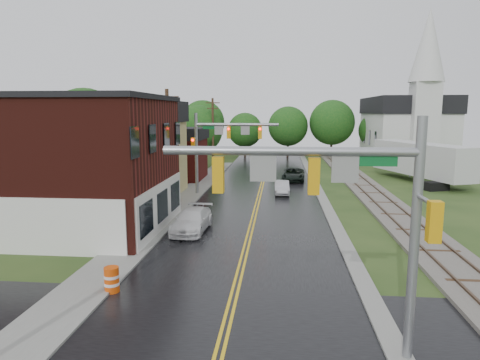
# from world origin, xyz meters

# --- Properties ---
(main_road) EXTENTS (10.00, 90.00, 0.02)m
(main_road) POSITION_xyz_m (0.00, 30.00, 0.00)
(main_road) COLOR black
(main_road) RESTS_ON ground
(cross_road) EXTENTS (60.00, 9.00, 0.02)m
(cross_road) POSITION_xyz_m (0.00, 2.00, 0.00)
(cross_road) COLOR black
(cross_road) RESTS_ON ground
(curb_right) EXTENTS (0.80, 70.00, 0.12)m
(curb_right) POSITION_xyz_m (5.40, 35.00, 0.00)
(curb_right) COLOR gray
(curb_right) RESTS_ON ground
(sidewalk_left) EXTENTS (2.40, 50.00, 0.12)m
(sidewalk_left) POSITION_xyz_m (-6.20, 25.00, 0.00)
(sidewalk_left) COLOR gray
(sidewalk_left) RESTS_ON ground
(brick_building) EXTENTS (14.30, 10.30, 8.30)m
(brick_building) POSITION_xyz_m (-12.48, 15.00, 4.15)
(brick_building) COLOR #42140E
(brick_building) RESTS_ON ground
(yellow_house) EXTENTS (8.00, 7.00, 6.40)m
(yellow_house) POSITION_xyz_m (-11.00, 26.00, 3.20)
(yellow_house) COLOR tan
(yellow_house) RESTS_ON ground
(darkred_building) EXTENTS (7.00, 6.00, 4.40)m
(darkred_building) POSITION_xyz_m (-10.00, 35.00, 2.20)
(darkred_building) COLOR #3F0F0C
(darkred_building) RESTS_ON ground
(church) EXTENTS (10.40, 18.40, 20.00)m
(church) POSITION_xyz_m (20.00, 53.74, 5.83)
(church) COLOR silver
(church) RESTS_ON ground
(railroad) EXTENTS (3.20, 80.00, 0.30)m
(railroad) POSITION_xyz_m (10.00, 35.00, 0.11)
(railroad) COLOR #59544C
(railroad) RESTS_ON ground
(traffic_signal_near) EXTENTS (7.34, 0.30, 7.20)m
(traffic_signal_near) POSITION_xyz_m (3.47, 2.00, 4.97)
(traffic_signal_near) COLOR gray
(traffic_signal_near) RESTS_ON ground
(traffic_signal_far) EXTENTS (7.34, 0.43, 7.20)m
(traffic_signal_far) POSITION_xyz_m (-3.47, 27.00, 4.97)
(traffic_signal_far) COLOR gray
(traffic_signal_far) RESTS_ON ground
(utility_pole_b) EXTENTS (1.80, 0.28, 9.00)m
(utility_pole_b) POSITION_xyz_m (-6.80, 22.00, 4.72)
(utility_pole_b) COLOR #382616
(utility_pole_b) RESTS_ON ground
(utility_pole_c) EXTENTS (1.80, 0.28, 9.00)m
(utility_pole_c) POSITION_xyz_m (-6.80, 44.00, 4.72)
(utility_pole_c) COLOR #382616
(utility_pole_c) RESTS_ON ground
(tree_left_a) EXTENTS (6.80, 6.80, 8.67)m
(tree_left_a) POSITION_xyz_m (-19.85, 21.90, 5.11)
(tree_left_a) COLOR black
(tree_left_a) RESTS_ON ground
(tree_left_b) EXTENTS (7.60, 7.60, 9.69)m
(tree_left_b) POSITION_xyz_m (-17.85, 31.90, 5.72)
(tree_left_b) COLOR black
(tree_left_b) RESTS_ON ground
(tree_left_c) EXTENTS (6.00, 6.00, 7.65)m
(tree_left_c) POSITION_xyz_m (-13.85, 39.90, 4.51)
(tree_left_c) COLOR black
(tree_left_c) RESTS_ON ground
(tree_left_e) EXTENTS (6.40, 6.40, 8.16)m
(tree_left_e) POSITION_xyz_m (-8.85, 45.90, 4.81)
(tree_left_e) COLOR black
(tree_left_e) RESTS_ON ground
(suv_dark) EXTENTS (2.60, 5.05, 1.36)m
(suv_dark) POSITION_xyz_m (3.21, 35.16, 0.68)
(suv_dark) COLOR black
(suv_dark) RESTS_ON ground
(sedan_silver) EXTENTS (1.36, 3.66, 1.19)m
(sedan_silver) POSITION_xyz_m (1.97, 27.64, 0.60)
(sedan_silver) COLOR #A6A7AB
(sedan_silver) RESTS_ON ground
(pickup_white) EXTENTS (2.14, 4.76, 1.35)m
(pickup_white) POSITION_xyz_m (-3.57, 15.04, 0.68)
(pickup_white) COLOR silver
(pickup_white) RESTS_ON ground
(semi_trailer) EXTENTS (7.13, 13.30, 4.08)m
(semi_trailer) POSITION_xyz_m (16.37, 35.73, 2.41)
(semi_trailer) COLOR black
(semi_trailer) RESTS_ON ground
(construction_barrel) EXTENTS (0.75, 0.75, 1.07)m
(construction_barrel) POSITION_xyz_m (-5.00, 5.86, 0.53)
(construction_barrel) COLOR #D34509
(construction_barrel) RESTS_ON ground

